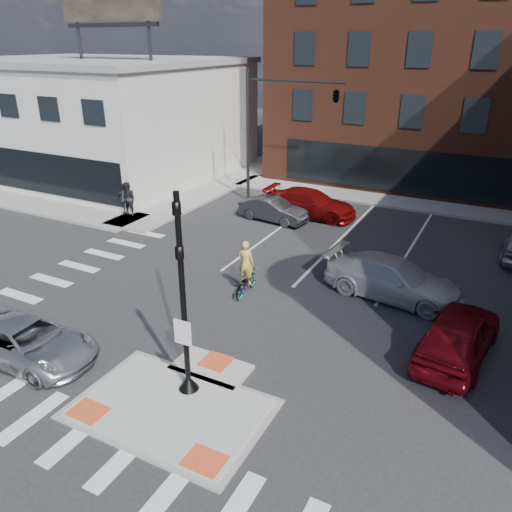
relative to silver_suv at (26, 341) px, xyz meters
The scene contains 17 objects.
ground 5.60m from the silver_suv, ahead, with size 120.00×120.00×0.00m, color #28282B.
refuge_island 5.57m from the silver_suv, ahead, with size 5.40×4.65×0.13m.
sidewalk_nw 19.48m from the silver_suv, 125.24° to the left, with size 23.50×20.50×0.15m.
sidewalk_n 24.18m from the silver_suv, 69.34° to the left, with size 26.00×3.00×0.15m, color gray.
building_nw 26.60m from the silver_suv, 128.62° to the left, with size 20.40×16.40×14.40m.
building_n 34.45m from the silver_suv, 75.35° to the left, with size 24.40×18.40×15.50m.
building_far_left 52.82m from the silver_suv, 88.34° to the left, with size 10.00×12.00×10.00m, color slate.
signal_pole 5.87m from the silver_suv, 10.39° to the left, with size 0.60×0.60×5.98m.
mast_arm_signal 19.53m from the silver_suv, 83.71° to the left, with size 6.10×2.24×8.00m.
silver_suv is the anchor object (origin of this frame).
red_sedan 13.85m from the silver_suv, 28.06° to the left, with size 1.95×4.84×1.65m, color maroon.
white_pickup 13.50m from the silver_suv, 46.01° to the left, with size 2.23×5.49×1.59m, color silver.
bg_car_dark 15.84m from the silver_suv, 85.76° to the left, with size 1.40×4.02×1.32m, color #292A2F.
bg_car_red 17.74m from the silver_suv, 81.18° to the left, with size 2.19×5.40×1.57m, color maroon.
cyclist 8.31m from the silver_suv, 60.87° to the left, with size 0.77×1.88×2.30m.
pedestrian_a 14.03m from the silver_suv, 117.50° to the left, with size 0.94×0.74×1.94m, color black.
pedestrian_b 14.38m from the silver_suv, 118.61° to the left, with size 1.03×0.43×1.76m, color #352F39.
Camera 1 is at (7.23, -9.23, 9.52)m, focal length 35.00 mm.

